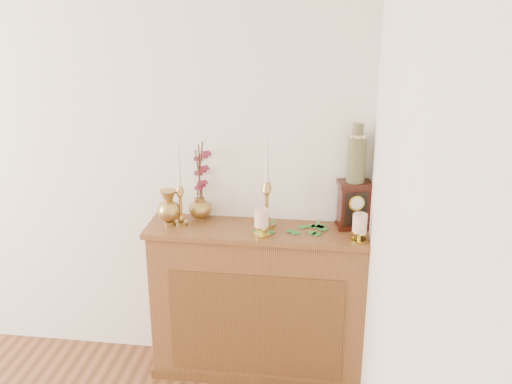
# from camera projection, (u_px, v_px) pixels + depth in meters

# --- Properties ---
(console_shelf) EXTENTS (1.24, 0.34, 0.93)m
(console_shelf) POSITION_uv_depth(u_px,v_px,m) (258.00, 307.00, 3.45)
(console_shelf) COLOR brown
(console_shelf) RESTS_ON ground
(candlestick_left) EXTENTS (0.08, 0.08, 0.46)m
(candlestick_left) POSITION_uv_depth(u_px,v_px,m) (180.00, 199.00, 3.28)
(candlestick_left) COLOR #B59248
(candlestick_left) RESTS_ON console_shelf
(candlestick_center) EXTENTS (0.09, 0.09, 0.53)m
(candlestick_center) POSITION_uv_depth(u_px,v_px,m) (267.00, 197.00, 3.24)
(candlestick_center) COLOR #B59248
(candlestick_center) RESTS_ON console_shelf
(bud_vase) EXTENTS (0.13, 0.13, 0.20)m
(bud_vase) POSITION_uv_depth(u_px,v_px,m) (169.00, 208.00, 3.29)
(bud_vase) COLOR #B59248
(bud_vase) RESTS_ON console_shelf
(ginger_jar) EXTENTS (0.19, 0.20, 0.47)m
(ginger_jar) POSITION_uv_depth(u_px,v_px,m) (202.00, 182.00, 3.36)
(ginger_jar) COLOR #B59248
(ginger_jar) RESTS_ON console_shelf
(pillar_candle_left) EXTENTS (0.08, 0.08, 0.16)m
(pillar_candle_left) POSITION_uv_depth(u_px,v_px,m) (262.00, 221.00, 3.15)
(pillar_candle_left) COLOR gold
(pillar_candle_left) RESTS_ON console_shelf
(pillar_candle_right) EXTENTS (0.08, 0.08, 0.16)m
(pillar_candle_right) POSITION_uv_depth(u_px,v_px,m) (360.00, 226.00, 3.09)
(pillar_candle_right) COLOR gold
(pillar_candle_right) RESTS_ON console_shelf
(ivy_garland) EXTENTS (0.43, 0.17, 0.08)m
(ivy_garland) POSITION_uv_depth(u_px,v_px,m) (285.00, 229.00, 3.24)
(ivy_garland) COLOR #2C742C
(ivy_garland) RESTS_ON console_shelf
(mantel_clock) EXTENTS (0.20, 0.16, 0.27)m
(mantel_clock) POSITION_uv_depth(u_px,v_px,m) (354.00, 205.00, 3.25)
(mantel_clock) COLOR #330D0A
(mantel_clock) RESTS_ON console_shelf
(ceramic_vase) EXTENTS (0.10, 0.10, 0.32)m
(ceramic_vase) POSITION_uv_depth(u_px,v_px,m) (357.00, 156.00, 3.15)
(ceramic_vase) COLOR #1C382B
(ceramic_vase) RESTS_ON mantel_clock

